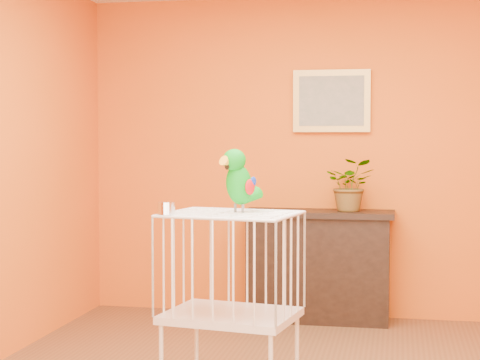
# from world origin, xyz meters

# --- Properties ---
(room_shell) EXTENTS (4.50, 4.50, 4.50)m
(room_shell) POSITION_xyz_m (0.00, 0.00, 1.58)
(room_shell) COLOR #DF5E14
(room_shell) RESTS_ON ground
(console_cabinet) EXTENTS (1.18, 0.43, 0.88)m
(console_cabinet) POSITION_xyz_m (-0.08, 2.04, 0.44)
(console_cabinet) COLOR black
(console_cabinet) RESTS_ON ground
(potted_plant) EXTENTS (0.37, 0.41, 0.32)m
(potted_plant) POSITION_xyz_m (0.17, 2.07, 1.04)
(potted_plant) COLOR #26722D
(potted_plant) RESTS_ON console_cabinet
(framed_picture) EXTENTS (0.62, 0.04, 0.50)m
(framed_picture) POSITION_xyz_m (0.00, 2.22, 1.75)
(framed_picture) COLOR gold
(framed_picture) RESTS_ON room_shell
(birdcage) EXTENTS (0.75, 0.62, 1.05)m
(birdcage) POSITION_xyz_m (-0.35, -0.06, 0.54)
(birdcage) COLOR silver
(birdcage) RESTS_ON ground
(feed_cup) EXTENTS (0.09, 0.09, 0.06)m
(feed_cup) POSITION_xyz_m (-0.66, -0.23, 1.08)
(feed_cup) COLOR silver
(feed_cup) RESTS_ON birdcage
(parrot) EXTENTS (0.23, 0.30, 0.35)m
(parrot) POSITION_xyz_m (-0.32, -0.01, 1.22)
(parrot) COLOR #59544C
(parrot) RESTS_ON birdcage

